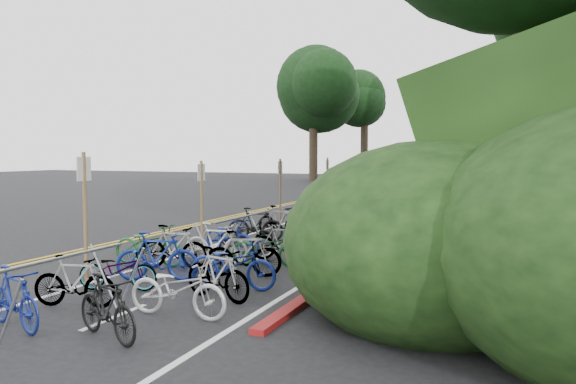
% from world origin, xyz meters
% --- Properties ---
extents(ground, '(120.00, 120.00, 0.00)m').
position_xyz_m(ground, '(0.00, 0.00, 0.00)').
color(ground, black).
rests_on(ground, ground).
extents(road_markings, '(7.47, 80.00, 0.01)m').
position_xyz_m(road_markings, '(0.63, 10.10, 0.00)').
color(road_markings, gold).
rests_on(road_markings, ground).
extents(red_curb, '(0.25, 28.00, 0.10)m').
position_xyz_m(red_curb, '(5.70, 12.00, 0.05)').
color(red_curb, maroon).
rests_on(red_curb, ground).
extents(bike_rack_front, '(1.15, 2.68, 1.18)m').
position_xyz_m(bike_rack_front, '(2.96, -2.99, 0.85)').
color(bike_rack_front, gray).
rests_on(bike_rack_front, ground).
extents(bike_racks_rest, '(1.14, 23.00, 1.17)m').
position_xyz_m(bike_racks_rest, '(3.00, 13.00, 0.85)').
color(bike_racks_rest, gray).
rests_on(bike_racks_rest, ground).
extents(signpost_near, '(0.08, 0.40, 2.75)m').
position_xyz_m(signpost_near, '(0.93, -0.24, 1.56)').
color(signpost_near, brown).
rests_on(signpost_near, ground).
extents(signposts_rest, '(0.08, 18.40, 2.50)m').
position_xyz_m(signposts_rest, '(0.60, 14.00, 1.43)').
color(signposts_rest, brown).
rests_on(signposts_rest, ground).
extents(bike_front, '(0.75, 1.93, 1.00)m').
position_xyz_m(bike_front, '(1.03, 1.80, 0.50)').
color(bike_front, '#144C1E').
rests_on(bike_front, ground).
extents(bike_valet, '(3.24, 12.30, 1.07)m').
position_xyz_m(bike_valet, '(3.01, 2.24, 0.49)').
color(bike_valet, navy).
rests_on(bike_valet, ground).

